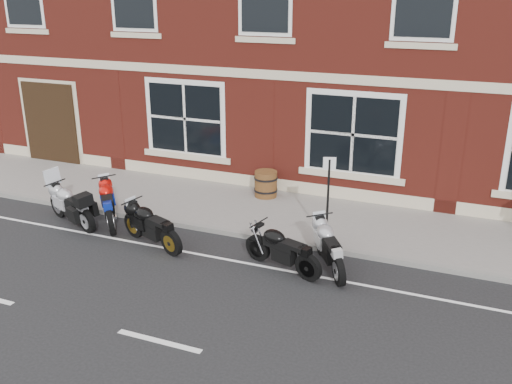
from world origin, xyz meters
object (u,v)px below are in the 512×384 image
Objects in this scene: moto_sport_red at (110,202)px; moto_naked_black at (282,247)px; moto_sport_black at (152,224)px; parking_sign at (328,193)px; moto_touring_silver at (71,203)px; barrel_planter at (266,184)px; moto_sport_silver at (330,245)px.

moto_naked_black is at bearing -46.82° from moto_sport_red.
moto_sport_black is 0.97× the size of parking_sign.
moto_touring_silver reaches higher than barrel_planter.
moto_naked_black is at bearing -129.62° from parking_sign.
barrel_planter is (3.92, 3.36, -0.06)m from moto_touring_silver.
moto_touring_silver is 6.63m from moto_sport_silver.
barrel_planter is 3.30m from parking_sign.
barrel_planter is at bearing 5.98° from moto_sport_red.
moto_sport_silver reaches higher than barrel_planter.
moto_sport_red is 0.89× the size of parking_sign.
moto_naked_black is 1.79m from parking_sign.
moto_touring_silver is at bearing 106.10° from moto_naked_black.
moto_sport_black reaches higher than moto_naked_black.
moto_sport_silver is at bearing -44.15° from moto_naked_black.
barrel_planter is (-2.71, 3.25, -0.05)m from moto_sport_silver.
moto_sport_silver is at bearing -62.04° from moto_sport_black.
moto_sport_silver is (5.78, -0.34, -0.02)m from moto_sport_red.
moto_naked_black is (3.17, -0.01, -0.02)m from moto_sport_black.
parking_sign is at bearing 78.74° from moto_sport_silver.
parking_sign is (6.26, 1.17, 0.73)m from moto_touring_silver.
moto_sport_red is 4.23m from barrel_planter.
parking_sign reaches higher than moto_touring_silver.
moto_sport_red is 5.79m from moto_sport_silver.
moto_sport_silver is 1.03m from moto_naked_black.
barrel_planter is (1.38, 3.70, -0.04)m from moto_sport_black.
moto_sport_silver is at bearing -40.86° from moto_sport_red.
moto_touring_silver is 5.17m from barrel_planter.
barrel_planter is at bearing 1.23° from moto_sport_black.
moto_naked_black is at bearing -70.37° from moto_touring_silver.
moto_sport_silver is 0.91× the size of parking_sign.
moto_sport_silver is at bearing -50.19° from barrel_planter.
moto_naked_black is at bearing 175.65° from moto_sport_silver.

